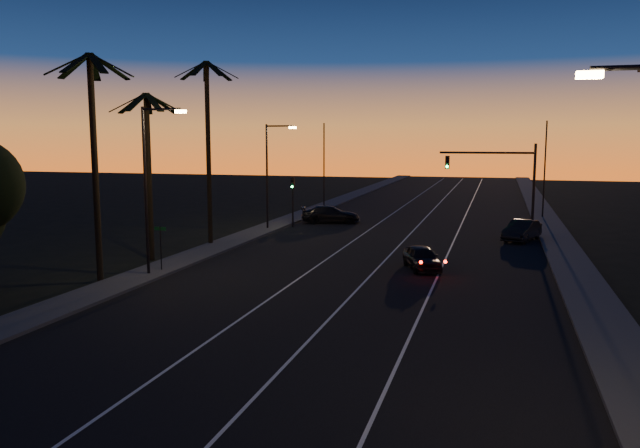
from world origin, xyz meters
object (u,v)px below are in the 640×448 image
(right_car, at_px, (522,230))
(lead_car, at_px, (422,258))
(signal_mast, at_px, (501,173))
(cross_car, at_px, (330,214))

(right_car, bearing_deg, lead_car, -115.50)
(signal_mast, xyz_separation_m, cross_car, (-14.29, 3.41, -4.02))
(lead_car, distance_m, right_car, 13.40)
(lead_car, distance_m, cross_car, 20.29)
(signal_mast, distance_m, cross_car, 15.23)
(right_car, xyz_separation_m, cross_car, (-15.87, 5.51, 0.00))
(lead_car, bearing_deg, cross_car, 119.85)
(signal_mast, height_order, right_car, signal_mast)
(signal_mast, height_order, lead_car, signal_mast)
(signal_mast, distance_m, right_car, 4.80)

